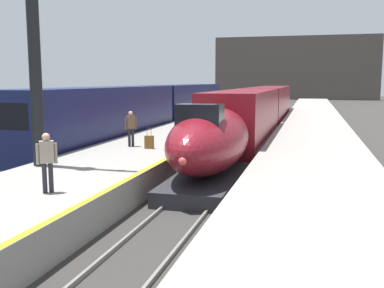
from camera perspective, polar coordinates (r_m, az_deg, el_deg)
platform_left at (r=27.93m, az=-1.58°, el=0.57°), size 4.80×110.00×1.05m
platform_right at (r=26.80m, az=15.27°, el=-0.03°), size 4.80×110.00×1.05m
platform_left_safety_stripe at (r=27.31m, az=3.01°, el=1.51°), size 0.20×107.80×0.01m
rail_main_left at (r=29.94m, az=6.00°, el=0.14°), size 0.08×110.00×0.12m
rail_main_right at (r=29.75m, az=8.85°, el=0.03°), size 0.08×110.00×0.12m
rail_secondary_left at (r=32.19m, az=-8.39°, el=0.65°), size 0.08×110.00×0.12m
rail_secondary_right at (r=31.63m, az=-5.89°, el=0.56°), size 0.08×110.00×0.12m
highspeed_train_main at (r=32.62m, az=8.18°, el=4.03°), size 2.92×39.30×3.60m
regional_train_adjacent at (r=35.62m, az=-4.67°, el=4.76°), size 2.85×36.60×3.80m
passenger_near_edge at (r=21.52m, az=-7.81°, el=2.32°), size 0.47×0.41×1.69m
passenger_far_waiting at (r=13.08m, az=-18.02°, el=-1.70°), size 0.49×0.40×1.69m
rolling_suitcase at (r=20.80m, az=-5.48°, el=0.26°), size 0.40×0.22×0.98m
terminus_back_wall at (r=103.91m, az=13.00°, el=9.43°), size 36.00×2.00×14.00m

